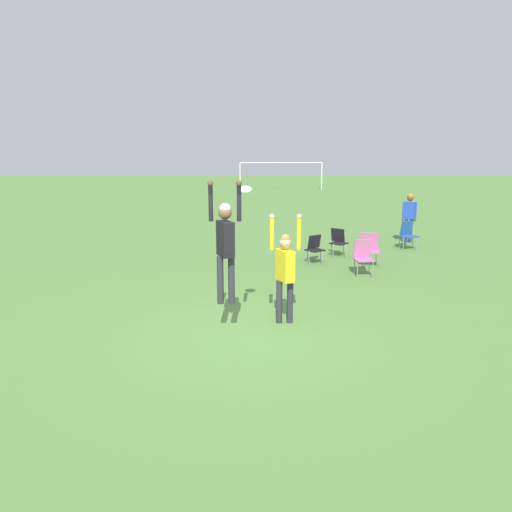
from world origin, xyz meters
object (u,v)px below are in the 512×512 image
Objects in this scene: frisbee at (245,189)px; camping_chair_1 at (363,255)px; person_jumping at (225,239)px; camping_chair_4 at (408,233)px; camping_chair_0 at (315,247)px; person_defending at (285,266)px; person_spectator_near at (409,213)px; camping_chair_2 at (338,240)px; camping_chair_3 at (370,247)px.

camping_chair_1 is (3.08, 3.88, -2.02)m from frisbee.
person_jumping reaches higher than camping_chair_4.
person_jumping is 6.36m from camping_chair_0.
person_defending is 4.50m from camping_chair_1.
camping_chair_0 is at bearing -106.72° from person_spectator_near.
camping_chair_4 is at bearing -129.98° from camping_chair_1.
camping_chair_4 is at bearing 125.85° from person_defending.
camping_chair_0 is 1.32m from camping_chair_2.
person_defending is 2.22× the size of camping_chair_1.
person_spectator_near is at bearing -174.32° from camping_chair_0.
camping_chair_2 is 0.91× the size of camping_chair_4.
camping_chair_1 is 1.02× the size of camping_chair_3.
camping_chair_0 is at bearing 144.70° from person_defending.
camping_chair_0 is at bearing 5.71° from camping_chair_3.
camping_chair_3 reaches higher than camping_chair_2.
camping_chair_2 is 1.50m from camping_chair_3.
person_spectator_near is (3.80, 3.32, 0.60)m from camping_chair_0.
person_jumping is at bearing -91.80° from person_spectator_near.
person_defending reaches higher than camping_chair_3.
frisbee is 6.52m from camping_chair_3.
person_defending is 2.48× the size of camping_chair_2.
person_spectator_near is (5.78, 8.72, -1.50)m from frisbee.
person_spectator_near is at bearing -126.91° from camping_chair_1.
person_jumping is 10.99m from person_spectator_near.
person_jumping is 2.34× the size of camping_chair_1.
frisbee is at bearing 34.43° from camping_chair_0.
camping_chair_2 is (2.85, 6.40, -2.07)m from frisbee.
camping_chair_4 is (5.40, 7.54, -2.03)m from frisbee.
camping_chair_1 is 2.53m from camping_chair_2.
person_spectator_near is at bearing 127.50° from person_defending.
frisbee is (0.35, 0.38, 0.85)m from person_jumping.
camping_chair_4 is at bearing 176.71° from camping_chair_0.
person_jumping is 1.00m from frisbee.
person_jumping is 7.59m from camping_chair_2.
camping_chair_0 is 1.60m from camping_chair_3.
person_jumping is at bearing 24.17° from camping_chair_4.
person_jumping reaches higher than camping_chair_1.
camping_chair_3 is at bearing 55.06° from frisbee.
camping_chair_0 is 1.88m from camping_chair_1.
person_defending reaches higher than camping_chair_4.
person_jumping is at bearing -132.38° from frisbee.
camping_chair_4 reaches higher than camping_chair_0.
person_jumping is 2.61× the size of camping_chair_2.
camping_chair_1 is at bearing 51.49° from frisbee.
frisbee reaches higher than camping_chair_1.
camping_chair_1 is 1.02× the size of camping_chair_4.
camping_chair_2 is (2.10, 6.33, -0.62)m from person_defending.
camping_chair_1 is 1.12× the size of camping_chair_2.
camping_chair_0 is at bearing 2.24° from camping_chair_4.
person_jumping reaches higher than person_defending.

